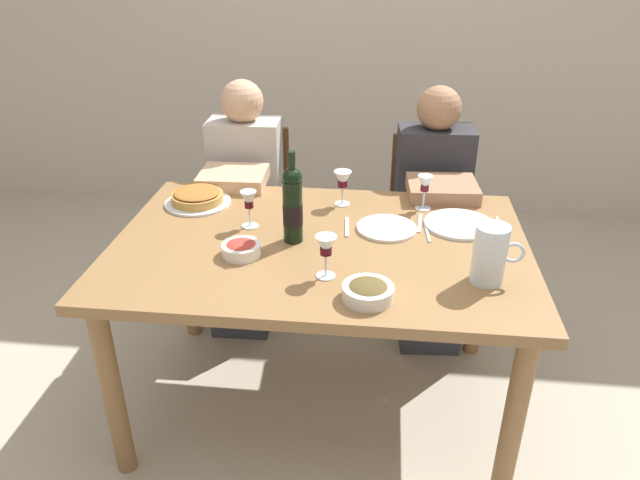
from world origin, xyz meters
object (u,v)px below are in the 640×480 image
at_px(baked_tart, 198,198).
at_px(wine_glass_spare, 249,202).
at_px(water_pitcher, 490,257).
at_px(chair_right, 426,212).
at_px(diner_left, 243,199).
at_px(wine_glass_left_diner, 326,248).
at_px(wine_glass_right_diner, 343,181).
at_px(chair_left, 253,202).
at_px(olive_bowl, 368,291).
at_px(dinner_plate_left_setting, 387,228).
at_px(dining_table, 320,264).
at_px(diner_right, 434,210).
at_px(dinner_plate_right_setting, 459,224).
at_px(wine_glass_centre, 425,186).
at_px(salad_bowl, 241,248).
at_px(wine_bottle, 292,205).

distance_m(baked_tart, wine_glass_spare, 0.33).
bearing_deg(baked_tart, water_pitcher, -23.99).
xyz_separation_m(wine_glass_spare, chair_right, (0.72, 0.78, -0.37)).
relative_size(baked_tart, diner_left, 0.23).
distance_m(wine_glass_left_diner, wine_glass_right_diner, 0.58).
relative_size(wine_glass_left_diner, chair_left, 0.17).
distance_m(water_pitcher, olive_bowl, 0.41).
bearing_deg(dinner_plate_left_setting, wine_glass_left_diner, -117.96).
xyz_separation_m(wine_glass_right_diner, dinner_plate_left_setting, (0.18, -0.21, -0.10)).
height_order(dining_table, chair_left, chair_left).
height_order(chair_right, diner_right, diner_right).
height_order(diner_left, chair_right, diner_left).
distance_m(wine_glass_spare, chair_right, 1.13).
bearing_deg(diner_right, wine_glass_spare, 32.83).
relative_size(wine_glass_right_diner, dinner_plate_right_setting, 0.54).
relative_size(dining_table, diner_left, 1.29).
relative_size(chair_right, diner_right, 0.75).
height_order(olive_bowl, diner_right, diner_right).
bearing_deg(water_pitcher, wine_glass_right_diner, 132.73).
bearing_deg(baked_tart, wine_glass_centre, 3.31).
xyz_separation_m(water_pitcher, salad_bowl, (-0.82, 0.08, -0.06)).
bearing_deg(diner_left, dinner_plate_left_setting, 140.03).
relative_size(dining_table, wine_glass_left_diner, 10.22).
height_order(wine_glass_centre, wine_glass_spare, wine_glass_spare).
distance_m(wine_glass_centre, wine_glass_spare, 0.70).
bearing_deg(wine_glass_centre, dining_table, -138.98).
xyz_separation_m(olive_bowl, diner_right, (0.27, 1.00, -0.17)).
relative_size(dinner_plate_left_setting, dinner_plate_right_setting, 0.85).
bearing_deg(water_pitcher, olive_bowl, -158.44).
bearing_deg(dinner_plate_left_setting, diner_left, 141.71).
xyz_separation_m(dinner_plate_left_setting, diner_right, (0.22, 0.52, -0.15)).
bearing_deg(salad_bowl, dinner_plate_right_setting, 22.31).
bearing_deg(wine_glass_centre, chair_left, 145.70).
relative_size(olive_bowl, wine_glass_left_diner, 1.09).
xyz_separation_m(wine_bottle, chair_left, (-0.36, 0.91, -0.41)).
relative_size(dinner_plate_left_setting, diner_right, 0.20).
height_order(wine_glass_spare, chair_left, wine_glass_spare).
bearing_deg(diner_right, baked_tart, 16.26).
xyz_separation_m(wine_glass_centre, wine_glass_spare, (-0.66, -0.24, 0.00)).
height_order(wine_glass_left_diner, diner_left, diner_left).
height_order(water_pitcher, wine_glass_centre, water_pitcher).
xyz_separation_m(baked_tart, salad_bowl, (0.28, -0.41, -0.00)).
xyz_separation_m(dining_table, chair_left, (-0.45, 0.90, -0.17)).
height_order(wine_bottle, salad_bowl, wine_bottle).
bearing_deg(dinner_plate_right_setting, chair_right, 95.88).
height_order(olive_bowl, wine_glass_left_diner, wine_glass_left_diner).
relative_size(wine_glass_spare, chair_right, 0.17).
distance_m(salad_bowl, diner_left, 0.84).
distance_m(olive_bowl, wine_glass_spare, 0.65).
height_order(wine_bottle, wine_glass_left_diner, wine_bottle).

